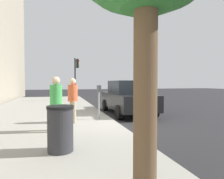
# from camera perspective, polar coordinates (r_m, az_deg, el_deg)

# --- Properties ---
(ground_plane) EXTENTS (80.00, 80.00, 0.00)m
(ground_plane) POSITION_cam_1_polar(r_m,az_deg,el_deg) (7.80, 0.72, -10.27)
(ground_plane) COLOR #232326
(ground_plane) RESTS_ON ground
(sidewalk_slab) EXTENTS (28.00, 6.00, 0.15)m
(sidewalk_slab) POSITION_cam_1_polar(r_m,az_deg,el_deg) (7.54, -22.12, -10.28)
(sidewalk_slab) COLOR gray
(sidewalk_slab) RESTS_ON ground_plane
(parking_meter) EXTENTS (0.36, 0.12, 1.41)m
(parking_meter) POSITION_cam_1_polar(r_m,az_deg,el_deg) (7.94, -3.95, -1.56)
(parking_meter) COLOR gray
(parking_meter) RESTS_ON sidewalk_slab
(pedestrian_at_meter) EXTENTS (0.51, 0.37, 1.69)m
(pedestrian_at_meter) POSITION_cam_1_polar(r_m,az_deg,el_deg) (7.45, -11.68, -2.09)
(pedestrian_at_meter) COLOR tan
(pedestrian_at_meter) RESTS_ON sidewalk_slab
(pedestrian_bystander) EXTENTS (0.41, 0.41, 1.71)m
(pedestrian_bystander) POSITION_cam_1_polar(r_m,az_deg,el_deg) (6.19, -16.41, -2.86)
(pedestrian_bystander) COLOR tan
(pedestrian_bystander) RESTS_ON sidewalk_slab
(parked_sedan_near) EXTENTS (4.42, 2.01, 1.77)m
(parked_sedan_near) POSITION_cam_1_polar(r_m,az_deg,el_deg) (10.14, 4.63, -2.30)
(parked_sedan_near) COLOR black
(parked_sedan_near) RESTS_ON ground_plane
(traffic_signal) EXTENTS (0.24, 0.44, 3.60)m
(traffic_signal) POSITION_cam_1_polar(r_m,az_deg,el_deg) (16.57, -10.66, 5.19)
(traffic_signal) COLOR black
(traffic_signal) RESTS_ON sidewalk_slab
(trash_bin) EXTENTS (0.59, 0.59, 1.01)m
(trash_bin) POSITION_cam_1_polar(r_m,az_deg,el_deg) (4.43, -15.20, -11.20)
(trash_bin) COLOR #2D2D33
(trash_bin) RESTS_ON sidewalk_slab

